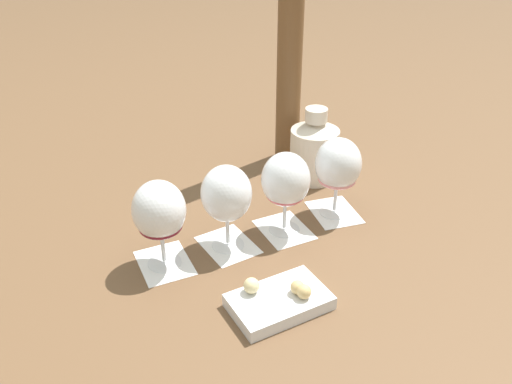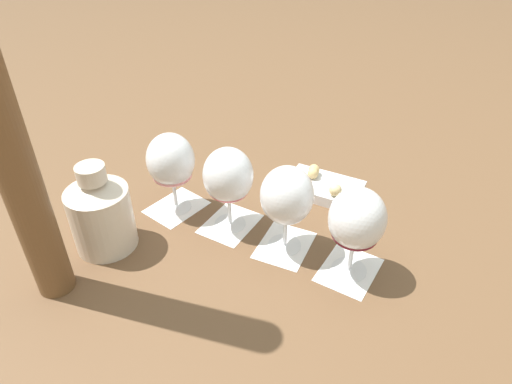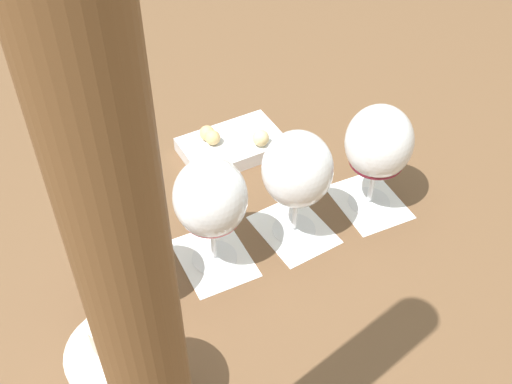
# 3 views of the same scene
# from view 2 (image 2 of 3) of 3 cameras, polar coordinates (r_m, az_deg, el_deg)

# --- Properties ---
(ground_plane) EXTENTS (8.00, 8.00, 0.00)m
(ground_plane) POSITION_cam_2_polar(r_m,az_deg,el_deg) (0.92, 0.34, -5.55)
(ground_plane) COLOR brown
(tasting_card_0) EXTENTS (0.15, 0.15, 0.00)m
(tasting_card_0) POSITION_cam_2_polar(r_m,az_deg,el_deg) (1.01, -9.90, -1.85)
(tasting_card_0) COLOR white
(tasting_card_0) RESTS_ON ground_plane
(tasting_card_1) EXTENTS (0.15, 0.15, 0.00)m
(tasting_card_1) POSITION_cam_2_polar(r_m,az_deg,el_deg) (0.95, -3.25, -3.97)
(tasting_card_1) COLOR white
(tasting_card_1) RESTS_ON ground_plane
(tasting_card_2) EXTENTS (0.14, 0.15, 0.00)m
(tasting_card_2) POSITION_cam_2_polar(r_m,az_deg,el_deg) (0.90, 3.59, -6.64)
(tasting_card_2) COLOR white
(tasting_card_2) RESTS_ON ground_plane
(tasting_card_3) EXTENTS (0.15, 0.15, 0.00)m
(tasting_card_3) POSITION_cam_2_polar(r_m,az_deg,el_deg) (0.87, 11.53, -9.49)
(tasting_card_3) COLOR white
(tasting_card_3) RESTS_ON ground_plane
(wine_glass_0) EXTENTS (0.10, 0.10, 0.18)m
(wine_glass_0) POSITION_cam_2_polar(r_m,az_deg,el_deg) (0.95, -10.59, 3.62)
(wine_glass_0) COLOR white
(wine_glass_0) RESTS_ON tasting_card_0
(wine_glass_1) EXTENTS (0.10, 0.10, 0.18)m
(wine_glass_1) POSITION_cam_2_polar(r_m,az_deg,el_deg) (0.88, -3.49, 1.69)
(wine_glass_1) COLOR white
(wine_glass_1) RESTS_ON tasting_card_1
(wine_glass_2) EXTENTS (0.10, 0.10, 0.18)m
(wine_glass_2) POSITION_cam_2_polar(r_m,az_deg,el_deg) (0.83, 3.88, -0.85)
(wine_glass_2) COLOR white
(wine_glass_2) RESTS_ON tasting_card_2
(wine_glass_3) EXTENTS (0.10, 0.10, 0.18)m
(wine_glass_3) POSITION_cam_2_polar(r_m,az_deg,el_deg) (0.79, 12.48, -3.69)
(wine_glass_3) COLOR white
(wine_glass_3) RESTS_ON tasting_card_3
(ceramic_vase) EXTENTS (0.12, 0.12, 0.18)m
(ceramic_vase) POSITION_cam_2_polar(r_m,az_deg,el_deg) (0.90, -18.85, -2.43)
(ceramic_vase) COLOR beige
(ceramic_vase) RESTS_ON ground_plane
(snack_dish) EXTENTS (0.20, 0.18, 0.05)m
(snack_dish) POSITION_cam_2_polar(r_m,az_deg,el_deg) (1.04, 8.44, 0.66)
(snack_dish) COLOR silver
(snack_dish) RESTS_ON ground_plane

